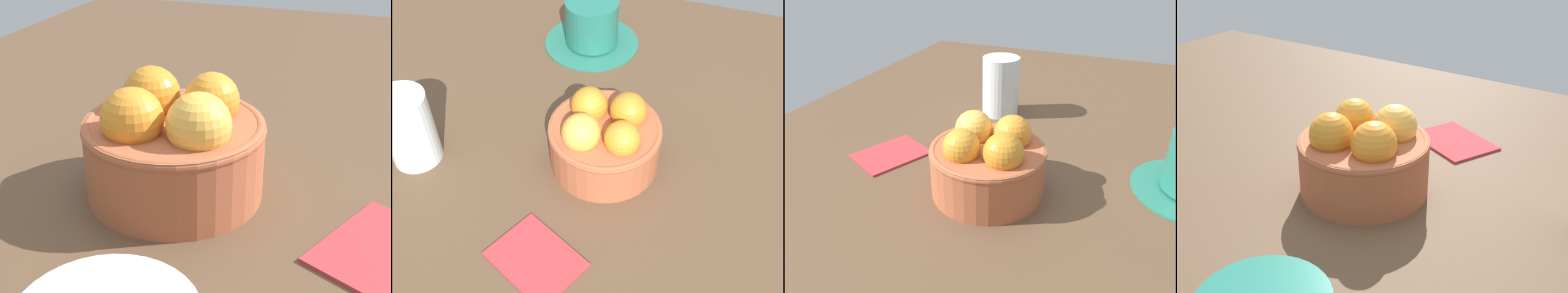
{
  "view_description": "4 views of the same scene",
  "coord_description": "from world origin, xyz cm",
  "views": [
    {
      "loc": [
        36.8,
        14.72,
        24.21
      ],
      "look_at": [
        1.08,
        2.2,
        5.11
      ],
      "focal_mm": 50.01,
      "sensor_mm": 36.0,
      "label": 1
    },
    {
      "loc": [
        -12.1,
        43.53,
        51.66
      ],
      "look_at": [
        1.77,
        1.67,
        3.96
      ],
      "focal_mm": 45.82,
      "sensor_mm": 36.0,
      "label": 2
    },
    {
      "loc": [
        -39.05,
        -15.28,
        29.77
      ],
      "look_at": [
        0.82,
        1.38,
        5.95
      ],
      "focal_mm": 35.29,
      "sensor_mm": 36.0,
      "label": 3
    },
    {
      "loc": [
        29.41,
        -41.77,
        30.9
      ],
      "look_at": [
        -0.47,
        2.39,
        4.45
      ],
      "focal_mm": 47.19,
      "sensor_mm": 36.0,
      "label": 4
    }
  ],
  "objects": [
    {
      "name": "terracotta_bowl",
      "position": [
        0.04,
        -0.02,
        4.5
      ],
      "size": [
        14.84,
        14.84,
        10.05
      ],
      "color": "#AD5938",
      "rests_on": "ground_plane"
    },
    {
      "name": "folded_napkin",
      "position": [
        3.01,
        17.22,
        0.3
      ],
      "size": [
        12.68,
        11.5,
        0.6
      ],
      "primitive_type": "cube",
      "rotation": [
        0.0,
        0.0,
        -0.44
      ],
      "color": "#B23338",
      "rests_on": "ground_plane"
    },
    {
      "name": "ground_plane",
      "position": [
        0.0,
        0.0,
        -1.99
      ],
      "size": [
        142.79,
        88.94,
        3.98
      ],
      "primitive_type": "cube",
      "color": "brown"
    }
  ]
}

